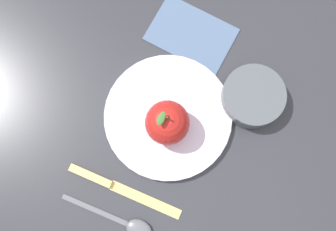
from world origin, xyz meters
TOP-DOWN VIEW (x-y plane):
  - ground_plane at (0.00, 0.00)m, footprint 2.40×2.40m
  - dinner_plate at (-0.02, -0.01)m, footprint 0.24×0.24m
  - apple at (-0.02, 0.01)m, footprint 0.08×0.08m
  - side_bowl at (-0.19, -0.02)m, footprint 0.12×0.12m
  - knife at (0.09, 0.10)m, footprint 0.20×0.13m
  - spoon at (0.08, 0.18)m, footprint 0.16×0.11m
  - linen_napkin at (-0.10, -0.17)m, footprint 0.20×0.19m

SIDE VIEW (x-z plane):
  - ground_plane at x=0.00m, z-range 0.00..0.00m
  - linen_napkin at x=-0.10m, z-range 0.00..0.00m
  - knife at x=0.09m, z-range 0.00..0.01m
  - spoon at x=0.08m, z-range 0.00..0.01m
  - dinner_plate at x=-0.02m, z-range 0.00..0.02m
  - side_bowl at x=-0.19m, z-range 0.00..0.05m
  - apple at x=-0.02m, z-range 0.01..0.10m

